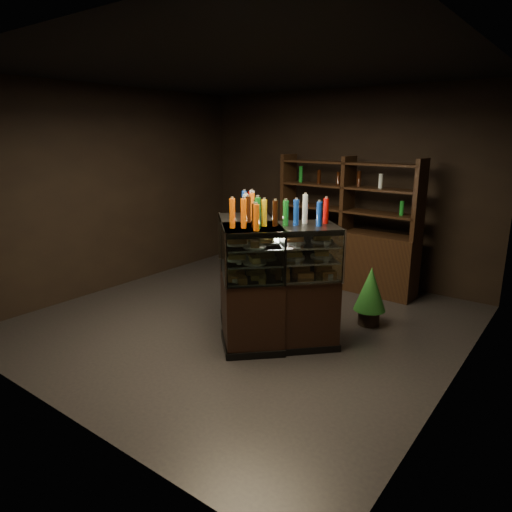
{
  "coord_description": "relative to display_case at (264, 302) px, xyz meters",
  "views": [
    {
      "loc": [
        3.34,
        -4.25,
        2.3
      ],
      "look_at": [
        0.49,
        -0.43,
        1.03
      ],
      "focal_mm": 32.0,
      "sensor_mm": 36.0,
      "label": 1
    }
  ],
  "objects": [
    {
      "name": "food_display",
      "position": [
        -0.0,
        -0.0,
        0.59
      ],
      "size": [
        1.37,
        0.94,
        0.43
      ],
      "color": "#C28045",
      "rests_on": "display_case"
    },
    {
      "name": "potted_conifer",
      "position": [
        0.8,
        1.13,
        0.02
      ],
      "size": [
        0.39,
        0.39,
        0.84
      ],
      "rotation": [
        0.0,
        0.0,
        -0.1
      ],
      "color": "black",
      "rests_on": "ground"
    },
    {
      "name": "display_case",
      "position": [
        0.0,
        0.0,
        0.0
      ],
      "size": [
        1.75,
        1.34,
        1.38
      ],
      "rotation": [
        0.0,
        0.0,
        -0.0
      ],
      "color": "black",
      "rests_on": "ground"
    },
    {
      "name": "back_shelving",
      "position": [
        -0.14,
        2.33,
        0.15
      ],
      "size": [
        2.25,
        0.52,
        2.0
      ],
      "rotation": [
        0.0,
        0.0,
        -0.04
      ],
      "color": "black",
      "rests_on": "ground"
    },
    {
      "name": "ground",
      "position": [
        -0.49,
        0.28,
        -0.46
      ],
      "size": [
        5.0,
        5.0,
        0.0
      ],
      "primitive_type": "plane",
      "color": "black",
      "rests_on": "ground"
    },
    {
      "name": "bottles_top",
      "position": [
        0.0,
        0.0,
        1.05
      ],
      "size": [
        1.19,
        0.8,
        0.3
      ],
      "color": "yellow",
      "rests_on": "display_case"
    },
    {
      "name": "room_shell",
      "position": [
        -0.49,
        0.28,
        1.48
      ],
      "size": [
        5.02,
        5.02,
        3.01
      ],
      "color": "black",
      "rests_on": "ground"
    }
  ]
}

